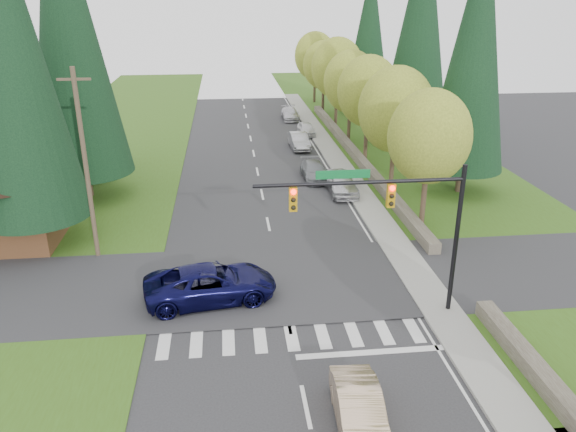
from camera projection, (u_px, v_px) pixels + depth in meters
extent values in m
plane|color=#28282B|center=(302.00, 387.00, 20.23)|extent=(120.00, 120.00, 0.00)
cube|color=#355416|center=(445.00, 192.00, 40.03)|extent=(14.00, 110.00, 0.06)
cube|color=#355416|center=(68.00, 206.00, 37.35)|extent=(14.00, 110.00, 0.06)
cube|color=#28282B|center=(280.00, 282.00, 27.62)|extent=(120.00, 8.00, 0.10)
cube|color=gray|center=(355.00, 186.00, 41.23)|extent=(1.80, 80.00, 0.13)
cube|color=gray|center=(343.00, 186.00, 41.15)|extent=(0.20, 80.00, 0.13)
cube|color=#4C4438|center=(576.00, 419.00, 18.22)|extent=(0.70, 14.00, 0.70)
cube|color=#4C4438|center=(354.00, 153.00, 48.69)|extent=(0.70, 40.00, 0.70)
cylinder|color=black|center=(456.00, 241.00, 23.87)|extent=(0.20, 0.20, 6.80)
cylinder|color=black|center=(360.00, 182.00, 22.39)|extent=(8.60, 0.16, 0.16)
cube|color=#0C662D|center=(343.00, 174.00, 22.24)|extent=(2.20, 0.04, 0.35)
cube|color=#BF8C0C|center=(391.00, 195.00, 22.75)|extent=(0.32, 0.24, 1.00)
sphere|color=#FF0C05|center=(392.00, 188.00, 22.49)|extent=(0.22, 0.22, 0.22)
cube|color=#BF8C0C|center=(293.00, 199.00, 22.34)|extent=(0.32, 0.24, 1.00)
sphere|color=#FF0C05|center=(294.00, 192.00, 22.08)|extent=(0.22, 0.22, 0.22)
cube|color=#4C2D19|center=(6.00, 213.00, 31.94)|extent=(6.00, 6.00, 3.20)
cube|color=black|center=(0.00, 180.00, 31.22)|extent=(6.60, 6.60, 0.70)
cylinder|color=#473828|center=(86.00, 167.00, 28.48)|extent=(0.24, 0.24, 10.00)
cube|color=#473828|center=(74.00, 79.00, 26.85)|extent=(1.60, 0.10, 0.12)
cylinder|color=#38281C|center=(424.00, 190.00, 33.23)|extent=(0.32, 0.32, 4.76)
ellipsoid|color=olive|center=(429.00, 137.00, 32.03)|extent=(4.80, 4.80, 5.52)
cylinder|color=#38281C|center=(393.00, 157.00, 39.67)|extent=(0.32, 0.32, 4.93)
ellipsoid|color=olive|center=(396.00, 110.00, 38.43)|extent=(5.20, 5.20, 5.98)
cylinder|color=#38281C|center=(366.00, 133.00, 46.09)|extent=(0.32, 0.32, 5.04)
ellipsoid|color=olive|center=(368.00, 91.00, 44.83)|extent=(5.00, 5.00, 5.75)
cylinder|color=#38281C|center=(349.00, 117.00, 52.61)|extent=(0.32, 0.32, 4.82)
ellipsoid|color=olive|center=(351.00, 82.00, 51.40)|extent=(5.00, 5.00, 5.75)
cylinder|color=#38281C|center=(336.00, 102.00, 59.02)|extent=(0.32, 0.32, 5.15)
ellipsoid|color=olive|center=(337.00, 68.00, 57.72)|extent=(5.40, 5.40, 6.21)
cylinder|color=#38281C|center=(323.00, 93.00, 65.54)|extent=(0.32, 0.32, 4.70)
ellipsoid|color=olive|center=(324.00, 65.00, 64.36)|extent=(4.80, 4.80, 5.52)
cylinder|color=#38281C|center=(315.00, 83.00, 71.96)|extent=(0.32, 0.32, 4.98)
ellipsoid|color=olive|center=(315.00, 56.00, 70.71)|extent=(5.20, 5.20, 5.98)
cylinder|color=#38281C|center=(39.00, 228.00, 31.45)|extent=(0.50, 0.50, 2.00)
cone|color=black|center=(7.00, 46.00, 27.82)|extent=(6.12, 6.12, 18.00)
cylinder|color=#38281C|center=(8.00, 205.00, 34.83)|extent=(0.50, 0.50, 2.00)
cylinder|color=#38281C|center=(89.00, 182.00, 38.94)|extent=(0.50, 0.50, 2.00)
cone|color=black|center=(67.00, 26.00, 35.13)|extent=(6.46, 6.46, 19.00)
cylinder|color=#38281C|center=(79.00, 160.00, 44.27)|extent=(0.50, 0.50, 2.00)
cone|color=black|center=(61.00, 36.00, 40.83)|extent=(5.78, 5.78, 17.00)
cylinder|color=#38281C|center=(460.00, 178.00, 39.77)|extent=(0.50, 0.50, 2.00)
cone|color=black|center=(475.00, 50.00, 36.52)|extent=(5.44, 5.44, 16.00)
cylinder|color=#38281C|center=(411.00, 133.00, 52.80)|extent=(0.50, 0.50, 2.00)
cone|color=black|center=(420.00, 23.00, 49.18)|extent=(6.12, 6.12, 18.00)
cylinder|color=#38281C|center=(366.00, 105.00, 65.63)|extent=(0.50, 0.50, 2.00)
cone|color=black|center=(369.00, 31.00, 62.55)|extent=(5.10, 5.10, 15.00)
imported|color=beige|center=(359.00, 411.00, 18.10)|extent=(1.64, 4.23, 1.37)
imported|color=#0B0B39|center=(211.00, 284.00, 25.72)|extent=(6.38, 3.67, 1.67)
imported|color=silver|center=(341.00, 182.00, 39.57)|extent=(1.89, 4.68, 1.60)
imported|color=slate|center=(314.00, 171.00, 42.69)|extent=(1.80, 4.40, 1.27)
imported|color=#9D9DA2|center=(299.00, 141.00, 51.06)|extent=(1.72, 4.43, 1.44)
imported|color=silver|center=(306.00, 129.00, 55.85)|extent=(1.55, 3.79, 1.29)
imported|color=silver|center=(290.00, 114.00, 62.81)|extent=(1.83, 4.48, 1.30)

